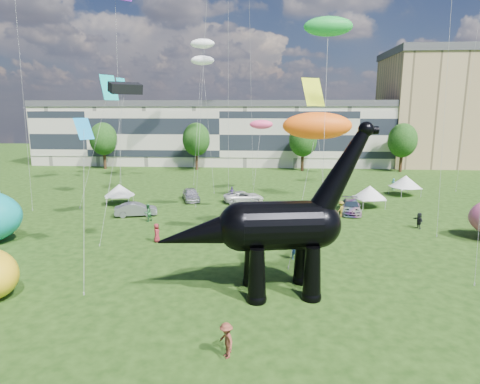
{
  "coord_description": "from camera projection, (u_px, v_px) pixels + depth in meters",
  "views": [
    {
      "loc": [
        1.45,
        -22.24,
        11.2
      ],
      "look_at": [
        -0.63,
        8.0,
        5.0
      ],
      "focal_mm": 30.0,
      "sensor_mm": 36.0,
      "label": 1
    }
  ],
  "objects": [
    {
      "name": "kites",
      "position": [
        247.0,
        11.0,
        40.54
      ],
      "size": [
        60.29,
        46.19,
        28.02
      ],
      "color": "#F85B10",
      "rests_on": "ground"
    },
    {
      "name": "gazebo_left",
      "position": [
        119.0,
        190.0,
        48.42
      ],
      "size": [
        3.97,
        3.97,
        2.46
      ],
      "rotation": [
        0.0,
        0.0,
        0.14
      ],
      "color": "silver",
      "rests_on": "ground"
    },
    {
      "name": "visitors",
      "position": [
        232.0,
        218.0,
        39.04
      ],
      "size": [
        50.68,
        41.84,
        1.83
      ],
      "color": "#553982",
      "rests_on": "ground"
    },
    {
      "name": "terrace_row",
      "position": [
        223.0,
        135.0,
        84.01
      ],
      "size": [
        78.0,
        11.0,
        12.0
      ],
      "primitive_type": "cube",
      "color": "beige",
      "rests_on": "ground"
    },
    {
      "name": "gazebo_far",
      "position": [
        405.0,
        181.0,
        53.23
      ],
      "size": [
        4.79,
        4.79,
        2.71
      ],
      "rotation": [
        0.0,
        0.0,
        0.27
      ],
      "color": "white",
      "rests_on": "ground"
    },
    {
      "name": "apartment_block",
      "position": [
        455.0,
        111.0,
        82.71
      ],
      "size": [
        28.0,
        18.0,
        22.0
      ],
      "primitive_type": "cube",
      "color": "tan",
      "rests_on": "ground"
    },
    {
      "name": "tree_mid_right",
      "position": [
        303.0,
        137.0,
        74.08
      ],
      "size": [
        5.2,
        5.2,
        9.44
      ],
      "color": "#382314",
      "rests_on": "ground"
    },
    {
      "name": "car_grey",
      "position": [
        136.0,
        209.0,
        43.06
      ],
      "size": [
        4.69,
        2.68,
        1.46
      ],
      "primitive_type": "imported",
      "rotation": [
        0.0,
        0.0,
        1.84
      ],
      "color": "gray",
      "rests_on": "ground"
    },
    {
      "name": "dinosaur_sculpture",
      "position": [
        272.0,
        229.0,
        24.35
      ],
      "size": [
        13.47,
        4.5,
        10.96
      ],
      "rotation": [
        0.0,
        0.0,
        0.16
      ],
      "color": "black",
      "rests_on": "ground"
    },
    {
      "name": "car_white",
      "position": [
        244.0,
        197.0,
        49.48
      ],
      "size": [
        5.36,
        3.51,
        1.37
      ],
      "primitive_type": "imported",
      "rotation": [
        0.0,
        0.0,
        1.84
      ],
      "color": "silver",
      "rests_on": "ground"
    },
    {
      "name": "ground",
      "position": [
        241.0,
        300.0,
        24.08
      ],
      "size": [
        220.0,
        220.0,
        0.0
      ],
      "primitive_type": "plane",
      "color": "#16330C",
      "rests_on": "ground"
    },
    {
      "name": "tree_mid_left",
      "position": [
        196.0,
        137.0,
        75.42
      ],
      "size": [
        5.2,
        5.2,
        9.44
      ],
      "color": "#382314",
      "rests_on": "ground"
    },
    {
      "name": "tree_far_right",
      "position": [
        403.0,
        138.0,
        72.87
      ],
      "size": [
        5.2,
        5.2,
        9.44
      ],
      "color": "#382314",
      "rests_on": "ground"
    },
    {
      "name": "tree_far_left",
      "position": [
        103.0,
        136.0,
        76.63
      ],
      "size": [
        5.2,
        5.2,
        9.44
      ],
      "color": "#382314",
      "rests_on": "ground"
    },
    {
      "name": "car_silver",
      "position": [
        191.0,
        195.0,
        50.39
      ],
      "size": [
        3.2,
        4.98,
        1.58
      ],
      "primitive_type": "imported",
      "rotation": [
        0.0,
        0.0,
        0.31
      ],
      "color": "silver",
      "rests_on": "ground"
    },
    {
      "name": "car_dark",
      "position": [
        351.0,
        207.0,
        44.3
      ],
      "size": [
        2.65,
        5.21,
        1.45
      ],
      "primitive_type": "imported",
      "rotation": [
        0.0,
        0.0,
        -0.13
      ],
      "color": "#595960",
      "rests_on": "ground"
    },
    {
      "name": "gazebo_near",
      "position": [
        370.0,
        192.0,
        46.83
      ],
      "size": [
        4.37,
        4.37,
        2.58
      ],
      "rotation": [
        0.0,
        0.0,
        0.21
      ],
      "color": "white",
      "rests_on": "ground"
    }
  ]
}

